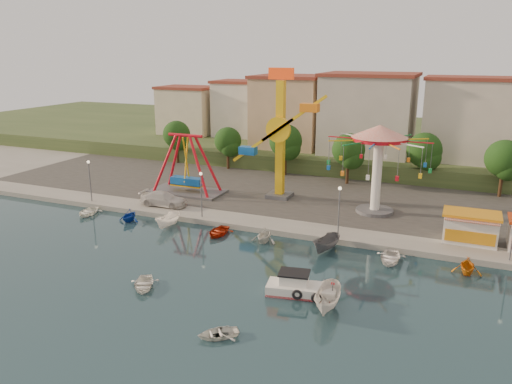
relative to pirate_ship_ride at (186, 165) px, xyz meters
The scene contains 35 objects.
ground 26.25m from the pirate_ship_ride, 55.12° to the right, with size 200.00×200.00×0.00m, color #122D34.
quay_deck 43.56m from the pirate_ship_ride, 70.04° to the left, with size 200.00×100.00×0.60m, color #9E998E.
asphalt_pad 17.61m from the pirate_ship_ride, 30.63° to the left, with size 90.00×28.00×0.01m, color #4C4944.
hill_terrace 48.19m from the pirate_ship_ride, 72.08° to the left, with size 200.00×60.00×3.00m, color #384C26.
pirate_ship_ride is the anchor object (origin of this frame).
kamikaze_tower 13.56m from the pirate_ship_ride, 11.31° to the left, with size 8.32×3.10×16.50m.
wave_swinger 25.19m from the pirate_ship_ride, ahead, with size 11.60×11.60×10.40m.
booth_left 35.72m from the pirate_ship_ride, ahead, with size 5.40×3.78×3.08m.
lamp_post_0 12.41m from the pirate_ship_ride, 138.16° to the right, with size 0.14×0.14×5.00m, color #59595E.
lamp_post_1 10.76m from the pirate_ship_ride, 50.45° to the right, with size 0.14×0.14×5.00m, color #59595E.
lamp_post_2 24.28m from the pirate_ship_ride, 19.86° to the right, with size 0.14×0.14×5.00m, color #59595E.
tree_0 19.35m from the pirate_ship_ride, 125.43° to the left, with size 4.60×4.60×7.19m.
tree_1 15.07m from the pirate_ship_ride, 94.57° to the left, with size 4.35×4.35×6.80m.
tree_2 17.09m from the pirate_ship_ride, 58.87° to the left, with size 5.02×5.02×7.85m.
tree_3 22.96m from the pirate_ship_ride, 34.92° to the left, with size 4.68×4.68×7.32m.
tree_4 33.03m from the pirate_ship_ride, 29.23° to the left, with size 4.86×4.86×7.60m.
tree_5 41.37m from the pirate_ship_ride, 20.23° to the left, with size 4.83×4.83×7.54m.
building_0 31.34m from the pirate_ship_ride, 126.79° to the left, with size 9.26×9.53×11.87m, color beige.
building_1 30.98m from the pirate_ship_ride, 102.21° to the left, with size 12.33×9.01×8.63m, color silver.
building_2 31.71m from the pirate_ship_ride, 77.85° to the left, with size 11.95×9.28×11.23m, color tan.
building_3 34.45m from the pirate_ship_ride, 53.49° to the left, with size 12.59×10.50×9.20m, color beige.
building_4 46.01m from the pirate_ship_ride, 42.44° to the left, with size 10.75×9.23×9.24m, color beige.
cabin_motorboat 31.24m from the pirate_ship_ride, 42.52° to the right, with size 5.86×3.07×1.96m.
rowboat_a 27.44m from the pirate_ship_ride, 67.15° to the right, with size 2.38×3.34×0.69m, color white.
rowboat_b 35.41m from the pirate_ship_ride, 56.07° to the right, with size 2.05×2.88×0.60m, color white.
skiff 34.32m from the pirate_ship_ride, 41.39° to the right, with size 1.75×4.64×1.79m, color silver.
van 6.98m from the pirate_ship_ride, 86.57° to the right, with size 2.41×5.93×1.72m, color silver.
moored_boat_0 14.07m from the pirate_ship_ride, 121.99° to the right, with size 2.60×3.64×0.75m, color white.
moored_boat_1 12.05m from the pirate_ship_ride, 95.16° to the right, with size 2.42×2.81×1.48m, color #1239A1.
moored_boat_2 12.73m from the pirate_ship_ride, 69.58° to the right, with size 1.49×3.97×1.53m, color white.
moored_boat_3 16.04m from the pirate_ship_ride, 47.42° to the right, with size 2.57×3.59×0.74m, color #BA2A0E.
moored_boat_4 19.89m from the pirate_ship_ride, 35.77° to the right, with size 2.57×2.98×1.57m, color silver.
moored_boat_5 25.47m from the pirate_ship_ride, 26.97° to the right, with size 1.59×4.22×1.63m, color #5A5A5F.
moored_boat_6 31.05m from the pirate_ship_ride, 21.80° to the right, with size 2.74×3.84×0.80m, color white.
moored_boat_7 37.25m from the pirate_ship_ride, 17.96° to the right, with size 2.54×2.94×1.55m, color orange.
Camera 1 is at (19.12, -34.91, 18.99)m, focal length 35.00 mm.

